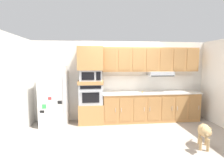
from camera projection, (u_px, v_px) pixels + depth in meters
ground_plane at (127, 130)px, 4.99m from camera, size 9.60×9.60×0.00m
back_kitchen_wall at (121, 81)px, 5.93m from camera, size 6.20×0.12×2.50m
side_panel_left at (17, 87)px, 4.53m from camera, size 0.12×7.10×2.50m
refrigerator at (54, 96)px, 5.33m from camera, size 0.76×0.73×1.76m
oven_base_cabinet at (91, 113)px, 5.59m from camera, size 0.74×0.62×0.60m
built_in_oven at (91, 94)px, 5.51m from camera, size 0.70×0.62×0.60m
appliance_mid_shelf at (91, 82)px, 5.47m from camera, size 0.74×0.62×0.10m
microwave at (91, 75)px, 5.44m from camera, size 0.64×0.54×0.32m
appliance_upper_cabinet at (90, 58)px, 5.38m from camera, size 0.74×0.62×0.68m
lower_cabinet_run at (151, 107)px, 5.77m from camera, size 3.02×0.63×0.88m
countertop_slab at (151, 93)px, 5.72m from camera, size 3.06×0.64×0.04m
backsplash_panel at (148, 83)px, 5.97m from camera, size 3.06×0.02×0.50m
upper_cabinet_with_hood at (151, 60)px, 5.72m from camera, size 3.02×0.48×0.88m
screwdriver at (143, 92)px, 5.63m from camera, size 0.16×0.16×0.03m
dog at (205, 132)px, 3.88m from camera, size 0.46×0.75×0.58m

